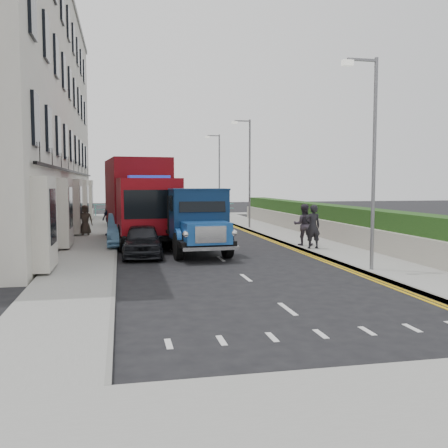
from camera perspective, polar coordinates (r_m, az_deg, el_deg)
The scene contains 22 objects.
ground at distance 17.71m, azimuth 0.92°, elevation -4.98°, with size 120.00×120.00×0.00m, color black.
pavement_west at distance 26.23m, azimuth -14.67°, elevation -1.84°, with size 2.40×38.00×0.12m, color gray.
pavement_east at distance 27.74m, azimuth 7.54°, elevation -1.38°, with size 2.60×38.00×0.12m, color gray.
promenade at distance 46.29m, azimuth -6.97°, elevation 1.04°, with size 30.00×2.50×0.12m, color gray.
sea_plane at distance 77.19m, azimuth -8.90°, elevation 2.42°, with size 120.00×120.00×0.00m, color slate.
terrace_west at distance 30.85m, azimuth -22.69°, elevation 12.14°, with size 6.31×30.20×14.25m.
garden_east at distance 28.35m, azimuth 11.21°, elevation 0.40°, with size 1.45×28.00×1.75m.
seafront_railing at distance 45.46m, azimuth -6.89°, elevation 1.64°, with size 13.00×0.08×1.11m.
lamp_near at distance 17.06m, azimuth 16.43°, elevation 7.94°, with size 1.23×0.18×7.00m.
lamp_mid at distance 32.07m, azimuth 2.74°, elevation 6.51°, with size 1.23×0.18×7.00m.
lamp_far at distance 41.82m, azimuth -0.70°, elevation 6.09°, with size 1.23×0.18×7.00m.
bedford_lorry at distance 20.41m, azimuth -3.00°, elevation -0.17°, with size 2.60×5.87×2.71m.
red_lorry at distance 25.22m, azimuth -9.68°, elevation 2.92°, with size 3.48×8.21×4.18m.
parked_car_front at distance 20.48m, azimuth -9.31°, elevation -1.86°, with size 1.56×3.88×1.32m, color black.
parked_car_mid at distance 24.14m, azimuth -11.15°, elevation -0.65°, with size 1.62×4.63×1.53m, color #5181AD.
parked_car_rear at distance 34.19m, azimuth -11.33°, elevation 0.83°, with size 2.04×5.01×1.45m, color #9C9DA0.
seafront_car_left at distance 44.09m, azimuth -10.92°, elevation 1.75°, with size 2.58×5.60×1.56m, color black.
seafront_car_right at distance 40.12m, azimuth -4.95°, elevation 1.36°, with size 1.56×3.87×1.32m, color silver.
pedestrian_east_near at distance 22.15m, azimuth 10.12°, elevation -0.29°, with size 0.70×0.46×1.92m, color black.
pedestrian_east_far at distance 23.20m, azimuth 9.08°, elevation -0.07°, with size 0.92×0.72×1.90m, color #39323D.
pedestrian_west_near at distance 27.92m, azimuth -12.88°, elevation 0.59°, with size 1.08×0.45×1.84m, color #1D1E34.
pedestrian_west_far at distance 28.53m, azimuth -15.59°, elevation 0.44°, with size 0.81×0.53×1.65m, color #3B322A.
Camera 1 is at (-3.83, -17.03, 2.97)m, focal length 40.00 mm.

